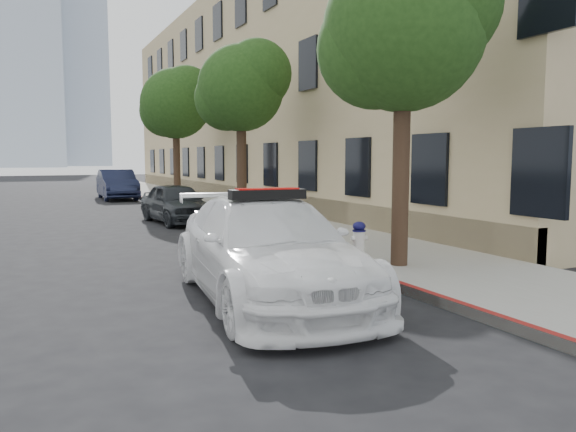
{
  "coord_description": "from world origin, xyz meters",
  "views": [
    {
      "loc": [
        -3.12,
        -10.12,
        2.07
      ],
      "look_at": [
        1.22,
        -0.9,
        1.0
      ],
      "focal_mm": 35.0,
      "sensor_mm": 36.0,
      "label": 1
    }
  ],
  "objects_px": {
    "police_car": "(268,249)",
    "fire_hydrant": "(359,243)",
    "parked_car_mid": "(176,203)",
    "traffic_cone": "(315,231)",
    "parked_car_far": "(117,184)"
  },
  "relations": [
    {
      "from": "police_car",
      "to": "fire_hydrant",
      "type": "relative_size",
      "value": 6.98
    },
    {
      "from": "police_car",
      "to": "parked_car_mid",
      "type": "height_order",
      "value": "police_car"
    },
    {
      "from": "police_car",
      "to": "traffic_cone",
      "type": "relative_size",
      "value": 7.13
    },
    {
      "from": "parked_car_mid",
      "to": "parked_car_far",
      "type": "xyz_separation_m",
      "value": [
        -0.16,
        11.26,
        0.1
      ]
    },
    {
      "from": "parked_car_far",
      "to": "parked_car_mid",
      "type": "bearing_deg",
      "value": -88.66
    },
    {
      "from": "parked_car_far",
      "to": "police_car",
      "type": "bearing_deg",
      "value": -92.17
    },
    {
      "from": "police_car",
      "to": "traffic_cone",
      "type": "height_order",
      "value": "police_car"
    },
    {
      "from": "parked_car_mid",
      "to": "fire_hydrant",
      "type": "distance_m",
      "value": 8.94
    },
    {
      "from": "traffic_cone",
      "to": "parked_car_mid",
      "type": "bearing_deg",
      "value": 99.91
    },
    {
      "from": "fire_hydrant",
      "to": "parked_car_far",
      "type": "bearing_deg",
      "value": 100.37
    },
    {
      "from": "parked_car_mid",
      "to": "parked_car_far",
      "type": "height_order",
      "value": "parked_car_far"
    },
    {
      "from": "police_car",
      "to": "fire_hydrant",
      "type": "bearing_deg",
      "value": 32.81
    },
    {
      "from": "parked_car_mid",
      "to": "fire_hydrant",
      "type": "height_order",
      "value": "parked_car_mid"
    },
    {
      "from": "parked_car_far",
      "to": "traffic_cone",
      "type": "relative_size",
      "value": 6.01
    },
    {
      "from": "police_car",
      "to": "traffic_cone",
      "type": "bearing_deg",
      "value": 57.41
    }
  ]
}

